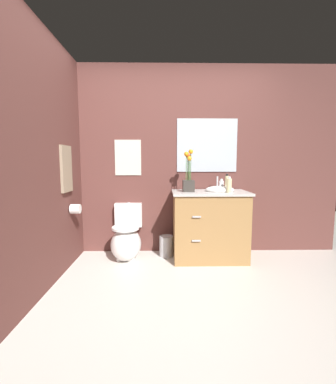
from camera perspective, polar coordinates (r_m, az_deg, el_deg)
The scene contains 14 objects.
ground_plane at distance 2.38m, azimuth 3.80°, elevation -24.33°, with size 8.59×8.59×0.00m, color beige.
wall_back at distance 3.53m, azimuth 5.21°, elevation 6.92°, with size 4.01×0.05×2.50m, color brown.
wall_left at distance 2.72m, azimuth -25.78°, elevation 6.45°, with size 0.05×4.05×2.50m, color brown.
toilet at distance 3.39m, azimuth -9.13°, elevation -10.35°, with size 0.38×0.59×0.69m.
vanity_cabinet at distance 3.33m, azimuth 9.18°, elevation -7.07°, with size 0.94×0.56×1.05m.
flower_vase at distance 3.19m, azimuth 4.56°, elevation 3.03°, with size 0.14×0.14×0.52m.
soap_bottle at distance 3.29m, azimuth 11.66°, elevation 1.37°, with size 0.06×0.06×0.16m.
lotion_bottle at distance 3.16m, azimuth 13.30°, elevation 1.46°, with size 0.06×0.06×0.19m.
hand_wash_bottle at distance 3.36m, azimuth 12.86°, elevation 1.94°, with size 0.05×0.05×0.21m.
trash_bin at distance 3.46m, azimuth -0.38°, elevation -11.79°, with size 0.18×0.18×0.27m.
wall_poster at distance 3.51m, azimuth -8.82°, elevation 7.49°, with size 0.35×0.01×0.47m, color beige.
wall_mirror at distance 3.54m, azimuth 8.59°, elevation 10.12°, with size 0.80×0.01×0.70m, color #B2BCC6.
hanging_towel at distance 3.13m, azimuth -21.52°, elevation 4.76°, with size 0.03×0.28×0.52m, color gray.
toilet_paper_roll at distance 3.24m, azimuth -19.74°, elevation -3.53°, with size 0.11×0.11×0.11m, color white.
Camera 1 is at (-0.18, -2.04, 1.22)m, focal length 24.18 mm.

